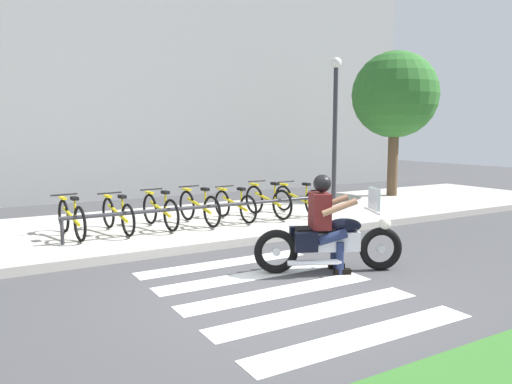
{
  "coord_description": "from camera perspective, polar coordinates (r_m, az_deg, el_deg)",
  "views": [
    {
      "loc": [
        -3.24,
        -5.11,
        2.05
      ],
      "look_at": [
        0.78,
        1.73,
        1.08
      ],
      "focal_mm": 34.37,
      "sensor_mm": 36.0,
      "label": 1
    }
  ],
  "objects": [
    {
      "name": "bicycle_6",
      "position": [
        11.44,
        4.93,
        -0.86
      ],
      "size": [
        0.48,
        1.7,
        0.75
      ],
      "color": "black",
      "rests_on": "sidewalk"
    },
    {
      "name": "bicycle_0",
      "position": [
        9.49,
        -20.7,
        -2.87
      ],
      "size": [
        0.48,
        1.63,
        0.76
      ],
      "color": "black",
      "rests_on": "sidewalk"
    },
    {
      "name": "crosswalk_stripe_4",
      "position": [
        7.78,
        -3.78,
        -8.29
      ],
      "size": [
        2.8,
        0.4,
        0.01
      ],
      "primitive_type": "cube",
      "color": "white",
      "rests_on": "ground"
    },
    {
      "name": "street_lamp",
      "position": [
        13.18,
        9.19,
        8.57
      ],
      "size": [
        0.28,
        0.28,
        3.98
      ],
      "color": "#2D2D33",
      "rests_on": "ground"
    },
    {
      "name": "crosswalk_stripe_1",
      "position": [
        5.83,
        7.18,
        -13.62
      ],
      "size": [
        2.8,
        0.4,
        0.01
      ],
      "primitive_type": "cube",
      "color": "white",
      "rests_on": "ground"
    },
    {
      "name": "tree_near_rack",
      "position": [
        15.26,
        15.87,
        10.75
      ],
      "size": [
        2.53,
        2.53,
        4.41
      ],
      "color": "brown",
      "rests_on": "ground"
    },
    {
      "name": "bicycle_1",
      "position": [
        9.66,
        -15.8,
        -2.57
      ],
      "size": [
        0.48,
        1.62,
        0.74
      ],
      "color": "black",
      "rests_on": "sidewalk"
    },
    {
      "name": "bicycle_4",
      "position": [
        10.56,
        -2.51,
        -1.52
      ],
      "size": [
        0.48,
        1.6,
        0.73
      ],
      "color": "black",
      "rests_on": "sidewalk"
    },
    {
      "name": "motorcycle",
      "position": [
        7.3,
        8.61,
        -5.66
      ],
      "size": [
        2.08,
        1.06,
        1.24
      ],
      "color": "black",
      "rests_on": "ground"
    },
    {
      "name": "rider",
      "position": [
        7.21,
        8.06,
        -2.82
      ],
      "size": [
        0.76,
        0.7,
        1.45
      ],
      "color": "#591919",
      "rests_on": "ground"
    },
    {
      "name": "crosswalk_stripe_0",
      "position": [
        5.27,
        12.7,
        -16.06
      ],
      "size": [
        2.8,
        0.4,
        0.01
      ],
      "primitive_type": "cube",
      "color": "white",
      "rests_on": "ground"
    },
    {
      "name": "crosswalk_stripe_3",
      "position": [
        7.1,
        -0.83,
        -9.78
      ],
      "size": [
        2.8,
        0.4,
        0.01
      ],
      "primitive_type": "cube",
      "color": "white",
      "rests_on": "ground"
    },
    {
      "name": "bicycle_2",
      "position": [
        9.9,
        -11.11,
        -2.15
      ],
      "size": [
        0.48,
        1.59,
        0.77
      ],
      "color": "black",
      "rests_on": "sidewalk"
    },
    {
      "name": "sidewalk",
      "position": [
        10.48,
        -11.87,
        -4.03
      ],
      "size": [
        24.0,
        4.4,
        0.15
      ],
      "primitive_type": "cube",
      "color": "#B7B2A8",
      "rests_on": "ground"
    },
    {
      "name": "building_backdrop",
      "position": [
        15.93,
        -19.02,
        13.98
      ],
      "size": [
        24.0,
        1.2,
        8.18
      ],
      "primitive_type": "cube",
      "color": "#9E9E9E",
      "rests_on": "ground"
    },
    {
      "name": "ground_plane",
      "position": [
        6.39,
        1.9,
        -11.74
      ],
      "size": [
        48.0,
        48.0,
        0.0
      ],
      "primitive_type": "plane",
      "color": "#424244"
    },
    {
      "name": "bicycle_5",
      "position": [
        10.97,
        1.36,
        -1.06
      ],
      "size": [
        0.48,
        1.68,
        0.8
      ],
      "color": "black",
      "rests_on": "sidewalk"
    },
    {
      "name": "bicycle_3",
      "position": [
        10.2,
        -6.66,
        -1.77
      ],
      "size": [
        0.48,
        1.67,
        0.78
      ],
      "color": "black",
      "rests_on": "sidewalk"
    },
    {
      "name": "bike_rack",
      "position": [
        9.69,
        -5.34,
        -1.79
      ],
      "size": [
        5.62,
        0.07,
        0.49
      ],
      "color": "#333338",
      "rests_on": "sidewalk"
    },
    {
      "name": "crosswalk_stripe_2",
      "position": [
        6.45,
        2.75,
        -11.54
      ],
      "size": [
        2.8,
        0.4,
        0.01
      ],
      "primitive_type": "cube",
      "color": "white",
      "rests_on": "ground"
    }
  ]
}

